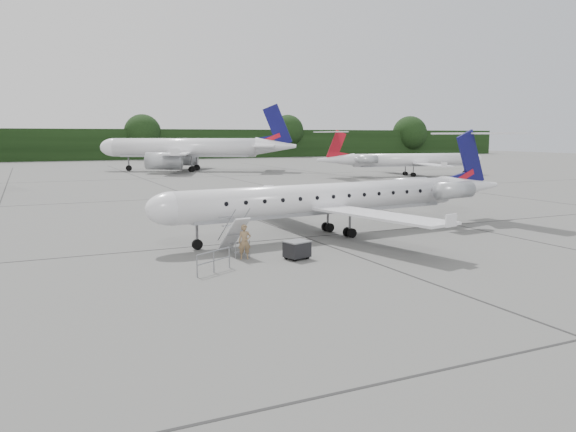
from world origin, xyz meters
name	(u,v)px	position (x,y,z in m)	size (l,w,h in m)	color
ground	(428,257)	(0.00, 0.00, 0.00)	(320.00, 320.00, 0.00)	#5C5C59
treeline	(105,144)	(0.00, 130.00, 4.00)	(260.00, 4.00, 8.00)	black
main_regional_jet	(327,183)	(-1.82, 7.70, 3.31)	(25.78, 18.56, 6.61)	silver
airstair	(234,235)	(-9.02, 4.84, 1.04)	(0.85, 2.33, 2.07)	silver
passenger	(245,242)	(-8.89, 3.53, 0.89)	(0.65, 0.43, 1.79)	olive
safety_railing	(214,262)	(-11.20, 1.44, 0.50)	(2.20, 0.08, 1.00)	gray
baggage_cart	(297,249)	(-6.49, 2.35, 0.50)	(1.16, 0.94, 1.01)	black
bg_narrowbody	(185,138)	(6.83, 75.26, 5.80)	(32.32, 23.27, 11.60)	silver
bg_regional_right	(415,153)	(36.42, 48.43, 3.50)	(26.71, 19.23, 7.01)	silver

